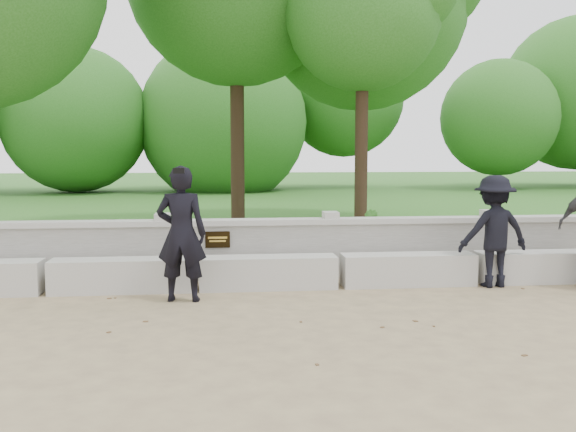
% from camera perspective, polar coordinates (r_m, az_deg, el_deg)
% --- Properties ---
extents(ground, '(80.00, 80.00, 0.00)m').
position_cam_1_polar(ground, '(7.15, -8.67, -9.73)').
color(ground, '#9C885F').
rests_on(ground, ground).
extents(lawn, '(40.00, 22.00, 0.25)m').
position_cam_1_polar(lawn, '(20.96, -7.07, 0.82)').
color(lawn, '#225817').
rests_on(lawn, ground).
extents(concrete_bench, '(11.90, 0.45, 0.45)m').
position_cam_1_polar(concrete_bench, '(8.95, -8.18, -5.11)').
color(concrete_bench, beige).
rests_on(concrete_bench, ground).
extents(parapet_wall, '(12.50, 0.35, 0.90)m').
position_cam_1_polar(parapet_wall, '(9.60, -8.06, -2.93)').
color(parapet_wall, '#B4B1AA').
rests_on(parapet_wall, ground).
extents(man_main, '(0.68, 0.61, 1.73)m').
position_cam_1_polar(man_main, '(8.23, -9.45, -1.56)').
color(man_main, black).
rests_on(man_main, ground).
extents(visitor_mid, '(1.06, 0.67, 1.57)m').
position_cam_1_polar(visitor_mid, '(9.46, 17.83, -1.30)').
color(visitor_mid, black).
rests_on(visitor_mid, ground).
extents(tree_near_right, '(3.01, 3.01, 6.04)m').
position_cam_1_polar(tree_near_right, '(12.98, 6.69, 18.41)').
color(tree_near_right, '#382619').
rests_on(tree_near_right, lawn).
extents(shrub_a, '(0.35, 0.29, 0.58)m').
position_cam_1_polar(shrub_a, '(10.70, -14.79, -1.77)').
color(shrub_a, '#336E25').
rests_on(shrub_a, lawn).
extents(shrub_b, '(0.33, 0.39, 0.64)m').
position_cam_1_polar(shrub_b, '(11.38, 7.22, -1.03)').
color(shrub_b, '#336E25').
rests_on(shrub_b, lawn).
extents(shrub_c, '(0.74, 0.70, 0.66)m').
position_cam_1_polar(shrub_c, '(11.56, 18.05, -1.12)').
color(shrub_c, '#336E25').
rests_on(shrub_c, lawn).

